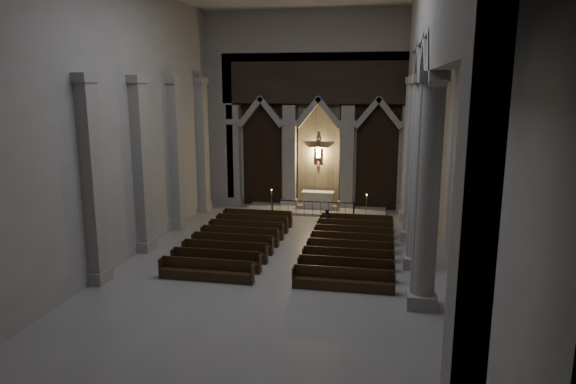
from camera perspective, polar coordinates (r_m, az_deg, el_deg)
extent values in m
plane|color=gray|center=(21.59, -0.76, -8.78)|extent=(24.00, 24.00, 0.00)
cube|color=#A19E96|center=(32.11, 3.53, 8.91)|extent=(14.00, 0.10, 12.00)
cube|color=#A19E96|center=(8.94, -16.40, 1.20)|extent=(14.00, 0.10, 12.00)
cube|color=#A19E96|center=(22.74, -18.51, 7.19)|extent=(0.10, 24.00, 12.00)
cube|color=#A19E96|center=(20.09, 19.29, 6.62)|extent=(0.10, 24.00, 12.00)
cube|color=#9A9790|center=(33.00, -6.01, 4.06)|extent=(0.80, 0.50, 6.40)
cube|color=#9A9790|center=(33.51, -5.90, -0.95)|extent=(1.05, 0.70, 0.50)
cube|color=#9A9790|center=(32.78, -6.09, 7.79)|extent=(1.00, 0.65, 0.35)
cube|color=#9A9790|center=(32.15, 0.16, 3.92)|extent=(0.80, 0.50, 6.40)
cube|color=#9A9790|center=(32.68, 0.16, -1.21)|extent=(1.05, 0.70, 0.50)
cube|color=#9A9790|center=(31.93, 0.17, 7.75)|extent=(1.00, 0.65, 0.35)
cube|color=#9A9790|center=(31.69, 6.59, 3.73)|extent=(0.80, 0.50, 6.40)
cube|color=#9A9790|center=(32.23, 6.47, -1.47)|extent=(1.05, 0.70, 0.50)
cube|color=#9A9790|center=(31.47, 6.68, 7.61)|extent=(1.00, 0.65, 0.35)
cube|color=#9A9790|center=(31.64, 13.11, 3.49)|extent=(0.80, 0.50, 6.40)
cube|color=#9A9790|center=(32.18, 12.87, -1.71)|extent=(1.05, 0.70, 0.50)
cube|color=#9A9790|center=(31.42, 13.29, 7.37)|extent=(1.00, 0.65, 0.35)
cube|color=black|center=(32.82, -2.82, 4.60)|extent=(2.60, 0.15, 7.00)
cube|color=#8D7B5B|center=(32.18, 3.44, 4.45)|extent=(2.60, 0.15, 7.00)
cube|color=black|center=(31.92, 9.88, 4.24)|extent=(2.60, 0.15, 7.00)
cube|color=black|center=(31.58, 3.46, 12.49)|extent=(12.00, 0.50, 3.00)
cube|color=#9A9790|center=(33.09, -7.39, 6.31)|extent=(1.60, 0.50, 9.00)
cube|color=#9A9790|center=(31.53, 14.68, 5.77)|extent=(1.60, 0.50, 9.00)
cube|color=#9A9790|center=(31.71, 3.52, 17.02)|extent=(14.00, 0.50, 3.00)
plane|color=#F4B86E|center=(32.15, 3.43, 4.44)|extent=(1.50, 0.00, 1.50)
cube|color=#59301E|center=(32.06, 3.41, 4.42)|extent=(0.13, 0.08, 1.80)
cube|color=#59301E|center=(32.02, 3.42, 5.04)|extent=(1.10, 0.08, 0.13)
cube|color=tan|center=(32.01, 3.40, 4.32)|extent=(0.26, 0.10, 0.60)
sphere|color=tan|center=(31.96, 3.41, 5.03)|extent=(0.17, 0.17, 0.17)
cylinder|color=tan|center=(31.99, 2.94, 4.99)|extent=(0.45, 0.08, 0.08)
cylinder|color=tan|center=(31.93, 3.87, 4.96)|extent=(0.45, 0.08, 0.08)
cube|color=#9A9790|center=(30.24, 13.18, -2.59)|extent=(1.00, 1.00, 0.50)
cylinder|color=#9A9790|center=(29.56, 13.52, 4.48)|extent=(0.70, 0.70, 7.50)
cube|color=#9A9790|center=(29.35, 13.89, 11.95)|extent=(0.95, 0.95, 0.35)
cube|color=#9A9790|center=(26.39, 13.51, -4.70)|extent=(1.00, 1.00, 0.50)
cylinder|color=#9A9790|center=(25.60, 13.91, 3.38)|extent=(0.70, 0.70, 7.50)
cube|color=#9A9790|center=(25.36, 14.35, 12.02)|extent=(0.95, 0.95, 0.35)
cube|color=#9A9790|center=(22.58, 13.96, -7.53)|extent=(1.00, 1.00, 0.50)
cylinder|color=#9A9790|center=(21.66, 14.44, 1.89)|extent=(0.70, 0.70, 7.50)
cube|color=#9A9790|center=(21.36, 14.98, 12.11)|extent=(0.95, 0.95, 0.35)
cube|color=#9A9790|center=(18.85, 14.59, -11.50)|extent=(1.00, 1.00, 0.50)
cylinder|color=#9A9790|center=(17.73, 15.21, -0.27)|extent=(0.70, 0.70, 7.50)
cube|color=#9A9790|center=(17.38, 15.90, 12.24)|extent=(0.95, 0.95, 0.35)
cube|color=#9A9790|center=(31.39, 13.42, 5.99)|extent=(0.55, 1.20, 9.20)
cube|color=#9A9790|center=(9.03, 19.55, -8.10)|extent=(0.55, 1.20, 9.20)
cube|color=#9A9790|center=(32.08, -9.23, -1.61)|extent=(0.60, 1.00, 0.50)
cube|color=#9A9790|center=(31.44, -9.45, 5.06)|extent=(0.50, 0.80, 7.50)
cube|color=#9A9790|center=(31.24, -9.70, 12.09)|extent=(0.60, 1.00, 0.35)
cube|color=#9A9790|center=(28.47, -11.96, -3.42)|extent=(0.60, 1.00, 0.50)
cube|color=#9A9790|center=(27.75, -12.29, 4.08)|extent=(0.50, 0.80, 7.50)
cube|color=#9A9790|center=(27.52, -12.64, 12.05)|extent=(0.60, 1.00, 0.35)
cube|color=#9A9790|center=(24.98, -15.48, -5.73)|extent=(0.60, 1.00, 0.50)
cube|color=#9A9790|center=(24.16, -15.97, 2.79)|extent=(0.50, 0.80, 7.50)
cube|color=#9A9790|center=(23.89, -16.49, 11.95)|extent=(0.60, 1.00, 0.35)
cube|color=#9A9790|center=(21.67, -20.16, -8.74)|extent=(0.60, 1.00, 0.50)
cube|color=#9A9790|center=(20.71, -20.88, 1.05)|extent=(0.50, 0.80, 7.50)
cube|color=#9A9790|center=(20.41, -21.68, 11.73)|extent=(0.60, 1.00, 0.35)
cube|color=#9A9790|center=(31.58, 3.07, -2.01)|extent=(8.50, 2.60, 0.15)
cube|color=beige|center=(31.83, 3.34, -0.87)|extent=(1.83, 0.71, 0.97)
cube|color=silver|center=(31.73, 3.35, 0.02)|extent=(1.98, 0.79, 0.04)
cube|color=black|center=(30.03, 2.73, -1.07)|extent=(4.84, 0.05, 0.05)
cube|color=black|center=(30.55, -1.77, -1.68)|extent=(0.09, 0.09, 0.97)
cube|color=black|center=(29.90, 7.32, -2.07)|extent=(0.09, 0.09, 0.97)
cylinder|color=black|center=(30.46, -0.88, -1.77)|extent=(0.02, 0.02, 0.89)
cylinder|color=black|center=(30.37, 0.01, -1.81)|extent=(0.02, 0.02, 0.89)
cylinder|color=black|center=(30.28, 0.91, -1.85)|extent=(0.02, 0.02, 0.89)
cylinder|color=black|center=(30.21, 1.81, -1.89)|extent=(0.02, 0.02, 0.89)
cylinder|color=black|center=(30.14, 2.72, -1.93)|extent=(0.02, 0.02, 0.89)
cylinder|color=black|center=(30.08, 3.63, -1.97)|extent=(0.02, 0.02, 0.89)
cylinder|color=black|center=(30.02, 4.55, -2.01)|extent=(0.02, 0.02, 0.89)
cylinder|color=black|center=(29.98, 5.47, -2.05)|extent=(0.02, 0.02, 0.89)
cylinder|color=black|center=(29.94, 6.39, -2.08)|extent=(0.02, 0.02, 0.89)
cylinder|color=olive|center=(30.49, -1.83, -2.59)|extent=(0.27, 0.27, 0.06)
cylinder|color=olive|center=(30.33, -1.84, -1.41)|extent=(0.04, 0.04, 1.29)
cylinder|color=olive|center=(30.20, -1.85, -0.22)|extent=(0.13, 0.13, 0.02)
cylinder|color=beige|center=(30.17, -1.85, 0.00)|extent=(0.05, 0.05, 0.22)
sphere|color=#FFCF59|center=(30.14, -1.85, 0.25)|extent=(0.05, 0.05, 0.05)
cylinder|color=olive|center=(30.37, 8.66, -2.78)|extent=(0.24, 0.24, 0.05)
cylinder|color=olive|center=(30.24, 8.70, -1.75)|extent=(0.04, 0.04, 1.13)
cylinder|color=olive|center=(30.11, 8.73, -0.70)|extent=(0.12, 0.12, 0.02)
cylinder|color=beige|center=(30.09, 8.74, -0.51)|extent=(0.05, 0.05, 0.20)
sphere|color=#FFCF59|center=(30.07, 8.74, -0.29)|extent=(0.04, 0.04, 0.04)
cube|color=black|center=(28.37, -3.40, -3.33)|extent=(3.79, 0.36, 0.41)
cube|color=black|center=(28.43, -3.32, -2.41)|extent=(3.79, 0.06, 0.45)
cube|color=black|center=(28.83, -7.06, -2.74)|extent=(0.05, 0.41, 0.81)
cube|color=black|center=(27.93, 0.38, -3.12)|extent=(0.05, 0.41, 0.81)
cube|color=black|center=(27.59, 7.57, -3.85)|extent=(3.79, 0.36, 0.41)
cube|color=black|center=(27.65, 7.61, -2.90)|extent=(3.79, 0.06, 0.45)
cube|color=black|center=(27.70, 3.66, -3.27)|extent=(0.05, 0.41, 0.81)
cube|color=black|center=(27.51, 11.53, -3.60)|extent=(0.05, 0.41, 0.81)
cube|color=black|center=(27.26, -4.01, -3.97)|extent=(3.79, 0.36, 0.41)
cube|color=black|center=(27.31, -3.93, -3.01)|extent=(3.79, 0.06, 0.45)
cube|color=black|center=(27.74, -7.81, -3.34)|extent=(0.05, 0.41, 0.81)
cube|color=black|center=(26.80, -0.08, -3.76)|extent=(0.05, 0.41, 0.81)
cube|color=black|center=(26.45, 7.42, -4.53)|extent=(3.79, 0.36, 0.41)
cube|color=black|center=(26.50, 7.47, -3.54)|extent=(3.79, 0.06, 0.45)
cube|color=black|center=(26.56, 3.34, -3.93)|extent=(0.05, 0.41, 0.81)
cube|color=black|center=(26.36, 11.56, -4.27)|extent=(0.05, 0.41, 0.81)
cube|color=black|center=(26.16, -4.67, -4.66)|extent=(3.79, 0.36, 0.41)
cube|color=black|center=(26.20, -4.59, -3.65)|extent=(3.79, 0.06, 0.45)
cube|color=black|center=(26.65, -8.62, -3.99)|extent=(0.05, 0.41, 0.81)
cube|color=black|center=(25.68, -0.58, -4.46)|extent=(0.05, 0.41, 0.81)
cube|color=black|center=(25.31, 7.25, -5.28)|extent=(3.79, 0.36, 0.41)
cube|color=black|center=(25.35, 7.30, -4.24)|extent=(3.79, 0.06, 0.45)
cube|color=black|center=(25.42, 2.98, -4.64)|extent=(0.05, 0.41, 0.81)
cube|color=black|center=(25.22, 11.58, -5.01)|extent=(0.05, 0.41, 0.81)
cube|color=black|center=(25.06, -5.39, -5.41)|extent=(3.79, 0.36, 0.41)
cube|color=black|center=(25.10, -5.30, -4.36)|extent=(3.79, 0.06, 0.45)
cube|color=black|center=(25.58, -9.50, -4.69)|extent=(0.05, 0.41, 0.81)
cube|color=black|center=(24.56, -1.13, -5.22)|extent=(0.05, 0.41, 0.81)
cube|color=black|center=(24.17, 7.07, -6.09)|extent=(3.79, 0.36, 0.41)
cube|color=black|center=(24.21, 7.13, -5.00)|extent=(3.79, 0.06, 0.45)
cube|color=black|center=(24.29, 2.60, -5.42)|extent=(0.05, 0.41, 0.81)
cube|color=black|center=(24.08, 11.61, -5.81)|extent=(0.05, 0.41, 0.81)
cube|color=black|center=(23.97, -6.18, -6.22)|extent=(3.79, 0.36, 0.41)
cube|color=black|center=(24.00, -6.09, -5.13)|extent=(3.79, 0.06, 0.45)
cube|color=black|center=(24.51, -10.46, -5.45)|extent=(0.05, 0.41, 0.81)
cube|color=black|center=(23.45, -1.73, -6.05)|extent=(0.05, 0.41, 0.81)
cube|color=black|center=(23.04, 6.88, -6.99)|extent=(3.79, 0.36, 0.41)
cube|color=black|center=(23.07, 6.93, -5.84)|extent=(3.79, 0.06, 0.45)
cube|color=black|center=(23.17, 2.18, -6.28)|extent=(0.05, 0.41, 0.81)
cube|color=black|center=(22.94, 11.65, -6.70)|extent=(0.05, 0.41, 0.81)
cube|color=black|center=(22.89, -7.05, -7.12)|extent=(3.79, 0.36, 0.41)
cube|color=black|center=(22.92, -6.95, -5.97)|extent=(3.79, 0.06, 0.45)
cube|color=black|center=(23.46, -11.51, -6.28)|extent=(0.05, 0.41, 0.81)
cube|color=black|center=(22.34, -2.40, -6.96)|extent=(0.05, 0.41, 0.81)
cube|color=black|center=(21.92, 6.66, -7.97)|extent=(3.79, 0.36, 0.41)
cube|color=black|center=(21.94, 6.71, -6.77)|extent=(3.79, 0.06, 0.45)
cube|color=black|center=(22.05, 1.71, -7.22)|extent=(0.05, 0.41, 0.81)
cube|color=black|center=(21.82, 11.68, -7.67)|extent=(0.05, 0.41, 0.81)
cube|color=black|center=(21.83, -8.01, -8.09)|extent=(3.79, 0.36, 0.41)
cube|color=black|center=(21.84, -7.90, -6.89)|extent=(3.79, 0.06, 0.45)
cube|color=black|center=(22.42, -12.66, -7.18)|extent=(0.05, 0.41, 0.81)
cube|color=black|center=(21.25, -3.13, -7.97)|extent=(0.05, 0.41, 0.81)
cube|color=black|center=(20.80, 6.41, -9.07)|extent=(3.79, 0.36, 0.41)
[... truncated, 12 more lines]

